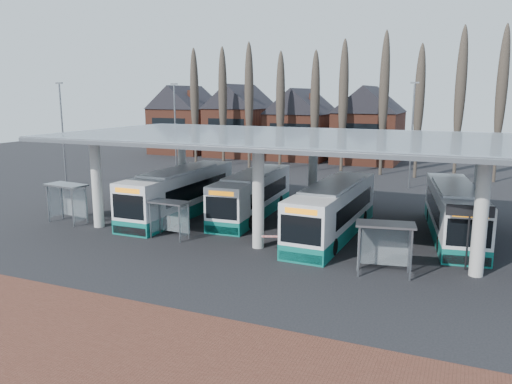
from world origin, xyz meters
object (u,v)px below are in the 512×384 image
at_px(bus_3, 454,212).
at_px(shelter_1, 170,211).
at_px(shelter_2, 385,237).
at_px(bus_0, 180,193).
at_px(bus_2, 333,211).
at_px(shelter_0, 68,194).
at_px(bus_1, 253,195).

bearing_deg(bus_3, shelter_1, -164.50).
xyz_separation_m(shelter_1, shelter_2, (13.59, -1.29, 0.22)).
bearing_deg(bus_0, shelter_1, -64.88).
xyz_separation_m(bus_2, bus_3, (7.18, 2.86, -0.04)).
xyz_separation_m(shelter_0, shelter_1, (8.88, -0.51, -0.28)).
height_order(bus_2, shelter_2, bus_2).
distance_m(bus_0, shelter_1, 6.18).
relative_size(bus_3, shelter_0, 3.89).
xyz_separation_m(bus_0, bus_3, (19.25, 1.97, -0.09)).
relative_size(bus_1, bus_3, 0.97).
bearing_deg(bus_0, bus_1, 21.81).
bearing_deg(bus_2, shelter_0, -165.70).
xyz_separation_m(bus_3, shelter_0, (-25.43, -7.02, 0.45)).
relative_size(bus_0, shelter_1, 4.85).
bearing_deg(shelter_0, shelter_1, 3.41).
bearing_deg(shelter_2, bus_2, 114.70).
xyz_separation_m(bus_1, shelter_2, (11.24, -8.95, 0.43)).
height_order(bus_0, bus_1, bus_0).
relative_size(bus_3, shelter_2, 3.93).
relative_size(bus_1, shelter_1, 4.52).
bearing_deg(shelter_0, shelter_2, 2.11).
distance_m(bus_1, shelter_1, 8.01).
bearing_deg(shelter_1, shelter_2, -3.50).
height_order(bus_1, bus_2, bus_2).
bearing_deg(bus_0, shelter_2, -23.58).
distance_m(bus_2, shelter_2, 7.31).
distance_m(bus_3, shelter_2, 9.31).
height_order(bus_0, shelter_0, bus_0).
bearing_deg(bus_2, shelter_1, -152.07).
relative_size(bus_3, shelter_1, 4.68).
distance_m(bus_2, shelter_1, 10.47).
relative_size(bus_1, shelter_2, 3.80).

